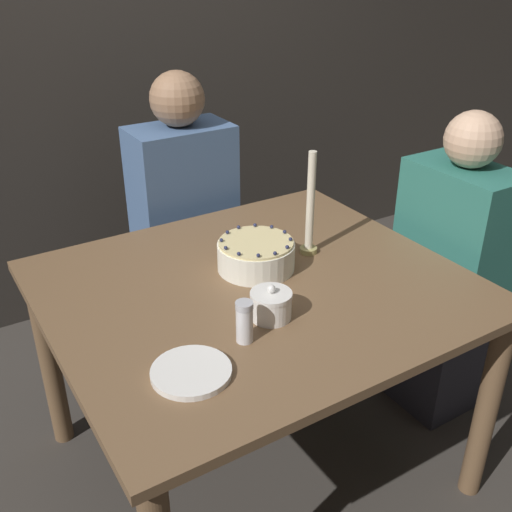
% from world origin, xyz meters
% --- Properties ---
extents(ground_plane, '(12.00, 12.00, 0.00)m').
position_xyz_m(ground_plane, '(0.00, 0.00, 0.00)').
color(ground_plane, '#3D3833').
extents(wall_behind, '(8.00, 0.05, 2.60)m').
position_xyz_m(wall_behind, '(0.00, 1.40, 1.30)').
color(wall_behind, '#38332D').
rests_on(wall_behind, ground_plane).
extents(dining_table, '(1.24, 1.10, 0.75)m').
position_xyz_m(dining_table, '(0.00, 0.00, 0.64)').
color(dining_table, brown).
rests_on(dining_table, ground_plane).
extents(cake, '(0.25, 0.25, 0.11)m').
position_xyz_m(cake, '(0.05, 0.08, 0.80)').
color(cake, white).
rests_on(cake, dining_table).
extents(sugar_bowl, '(0.12, 0.12, 0.10)m').
position_xyz_m(sugar_bowl, '(-0.06, -0.18, 0.79)').
color(sugar_bowl, white).
rests_on(sugar_bowl, dining_table).
extents(sugar_shaker, '(0.05, 0.05, 0.12)m').
position_xyz_m(sugar_shaker, '(-0.18, -0.23, 0.81)').
color(sugar_shaker, white).
rests_on(sugar_shaker, dining_table).
extents(plate_stack, '(0.20, 0.20, 0.02)m').
position_xyz_m(plate_stack, '(-0.36, -0.29, 0.76)').
color(plate_stack, white).
rests_on(plate_stack, dining_table).
extents(candle, '(0.06, 0.06, 0.35)m').
position_xyz_m(candle, '(0.26, 0.08, 0.90)').
color(candle, tan).
rests_on(candle, dining_table).
extents(person_man_blue_shirt, '(0.40, 0.34, 1.25)m').
position_xyz_m(person_man_blue_shirt, '(0.11, 0.75, 0.55)').
color(person_man_blue_shirt, '#2D2D38').
rests_on(person_man_blue_shirt, ground_plane).
extents(person_woman_floral, '(0.34, 0.40, 1.18)m').
position_xyz_m(person_woman_floral, '(0.82, -0.06, 0.51)').
color(person_woman_floral, '#2D2D38').
rests_on(person_woman_floral, ground_plane).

